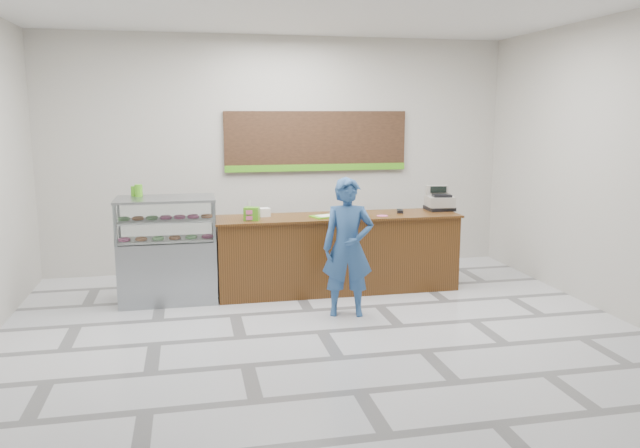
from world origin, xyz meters
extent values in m
plane|color=silver|center=(0.00, 0.00, 0.00)|extent=(7.00, 7.00, 0.00)
plane|color=beige|center=(0.00, 3.00, 1.75)|extent=(7.00, 0.00, 7.00)
cube|color=#583113|center=(0.55, 1.55, 0.50)|extent=(3.20, 0.70, 1.00)
cube|color=#583113|center=(0.55, 1.55, 1.01)|extent=(3.26, 0.76, 0.03)
cube|color=gray|center=(-1.67, 1.55, 0.40)|extent=(1.20, 0.70, 0.80)
cube|color=white|center=(-1.67, 1.55, 1.05)|extent=(1.20, 0.70, 0.50)
cube|color=gray|center=(-1.67, 1.55, 1.31)|extent=(1.22, 0.72, 0.03)
cube|color=silver|center=(-1.67, 1.55, 0.82)|extent=(1.14, 0.64, 0.02)
cube|color=silver|center=(-1.67, 1.55, 1.06)|extent=(1.14, 0.64, 0.02)
torus|color=#CF528C|center=(-2.17, 1.45, 0.85)|extent=(0.15, 0.15, 0.05)
torus|color=#AA633A|center=(-1.97, 1.45, 0.85)|extent=(0.15, 0.15, 0.05)
torus|color=#7ECB74|center=(-1.77, 1.45, 0.85)|extent=(0.15, 0.15, 0.05)
torus|color=#AA633A|center=(-1.57, 1.45, 0.85)|extent=(0.15, 0.15, 0.05)
torus|color=#7ECB74|center=(-1.37, 1.45, 0.85)|extent=(0.15, 0.15, 0.05)
torus|color=#CF528C|center=(-1.17, 1.45, 0.85)|extent=(0.15, 0.15, 0.05)
torus|color=#7ECB74|center=(-2.17, 1.60, 1.09)|extent=(0.15, 0.15, 0.05)
torus|color=#AA633A|center=(-2.00, 1.60, 1.09)|extent=(0.15, 0.15, 0.05)
torus|color=#7ECB74|center=(-1.84, 1.60, 1.09)|extent=(0.15, 0.15, 0.05)
torus|color=#CF528C|center=(-1.67, 1.60, 1.09)|extent=(0.15, 0.15, 0.05)
torus|color=#CF528C|center=(-1.50, 1.60, 1.09)|extent=(0.15, 0.15, 0.05)
torus|color=#CF528C|center=(-1.34, 1.60, 1.09)|extent=(0.15, 0.15, 0.05)
torus|color=#AA633A|center=(-1.17, 1.60, 1.09)|extent=(0.15, 0.15, 0.05)
cube|color=black|center=(0.55, 2.96, 1.95)|extent=(2.80, 0.05, 0.90)
cube|color=#4DA21B|center=(0.55, 2.93, 1.55)|extent=(2.80, 0.02, 0.10)
cube|color=black|center=(2.05, 1.71, 1.06)|extent=(0.35, 0.35, 0.05)
cube|color=gray|center=(2.05, 1.71, 1.15)|extent=(0.40, 0.41, 0.14)
cube|color=black|center=(2.05, 1.64, 1.24)|extent=(0.27, 0.21, 0.04)
cube|color=gray|center=(2.05, 1.82, 1.30)|extent=(0.31, 0.13, 0.14)
cube|color=black|center=(2.05, 1.77, 1.31)|extent=(0.23, 0.04, 0.09)
cube|color=black|center=(1.43, 1.60, 1.05)|extent=(0.13, 0.18, 0.04)
cube|color=#5FC217|center=(0.35, 1.46, 1.04)|extent=(0.40, 0.35, 0.02)
cube|color=white|center=(0.37, 1.46, 1.05)|extent=(0.29, 0.24, 0.00)
cube|color=white|center=(-0.42, 1.67, 1.09)|extent=(0.15, 0.15, 0.11)
cylinder|color=silver|center=(-0.63, 1.54, 1.09)|extent=(0.08, 0.08, 0.12)
cube|color=#4DA21B|center=(-0.61, 1.41, 1.11)|extent=(0.22, 0.18, 0.17)
cylinder|color=#CF528C|center=(1.11, 1.39, 1.03)|extent=(0.15, 0.15, 0.00)
cylinder|color=#4DA21B|center=(-2.06, 1.81, 1.39)|extent=(0.08, 0.08, 0.12)
cylinder|color=#4DA21B|center=(-2.00, 1.74, 1.41)|extent=(0.10, 0.10, 0.15)
imported|color=#2A4F85|center=(0.42, 0.53, 0.82)|extent=(0.66, 0.51, 1.64)
camera|label=1|loc=(-1.38, -6.39, 2.37)|focal=35.00mm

